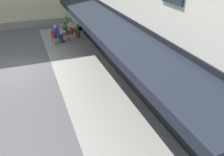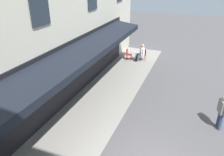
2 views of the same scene
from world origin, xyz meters
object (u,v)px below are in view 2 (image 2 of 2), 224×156
cafe_chair_red_corner_left (128,53)px  walking_pedestrian_in_grey (222,110)px  cafe_table_mid_terrace (136,55)px  seated_patron_in_white (141,52)px  cafe_chair_red_back_row (144,54)px

cafe_chair_red_corner_left → walking_pedestrian_in_grey: size_ratio=0.54×
cafe_table_mid_terrace → seated_patron_in_white: 0.47m
seated_patron_in_white → walking_pedestrian_in_grey: (6.99, 5.35, 0.26)m
cafe_chair_red_back_row → cafe_chair_red_corner_left: bearing=-74.2°
walking_pedestrian_in_grey → cafe_chair_red_corner_left: bearing=-136.7°
cafe_chair_red_corner_left → seated_patron_in_white: (-0.25, 1.00, 0.17)m
cafe_table_mid_terrace → cafe_chair_red_corner_left: (0.07, -0.63, 0.06)m
cafe_table_mid_terrace → cafe_chair_red_corner_left: 0.63m
cafe_chair_red_corner_left → cafe_chair_red_back_row: bearing=105.8°
cafe_chair_red_back_row → seated_patron_in_white: (0.09, -0.20, 0.17)m
cafe_table_mid_terrace → seated_patron_in_white: seated_patron_in_white is taller
cafe_chair_red_back_row → cafe_chair_red_corner_left: same height
cafe_table_mid_terrace → walking_pedestrian_in_grey: 8.91m
cafe_chair_red_back_row → cafe_chair_red_corner_left: 1.25m
cafe_table_mid_terrace → cafe_chair_red_back_row: cafe_chair_red_back_row is taller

